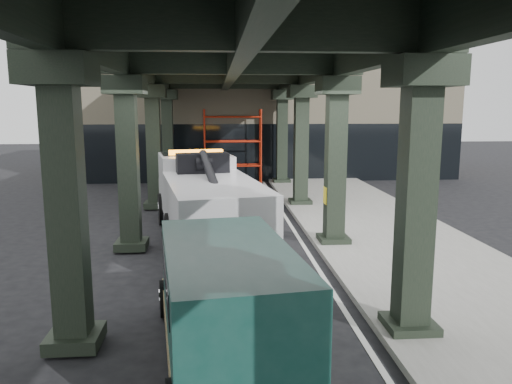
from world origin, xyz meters
name	(u,v)px	position (x,y,z in m)	size (l,w,h in m)	color
ground	(252,269)	(0.00, 0.00, 0.00)	(90.00, 90.00, 0.00)	black
sidewalk	(394,242)	(4.50, 2.00, 0.07)	(5.00, 40.00, 0.15)	gray
lane_stripe	(304,246)	(1.70, 2.00, 0.01)	(0.12, 38.00, 0.01)	silver
viaduct	(233,59)	(-0.40, 2.00, 5.46)	(7.40, 32.00, 6.40)	black
building	(261,109)	(2.00, 20.00, 4.00)	(22.00, 10.00, 8.00)	#C6B793
scaffolding	(233,145)	(0.00, 14.64, 2.11)	(3.08, 0.88, 4.00)	red
tow_truck	(205,197)	(-1.27, 3.02, 1.38)	(3.73, 8.89, 2.83)	black
towed_van	(226,300)	(-0.78, -4.77, 1.11)	(2.59, 5.31, 2.07)	#103A33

